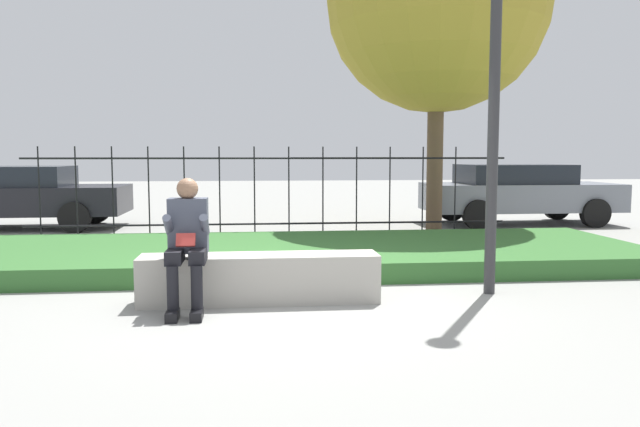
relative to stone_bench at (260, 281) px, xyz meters
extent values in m
plane|color=gray|center=(0.25, 0.00, -0.22)|extent=(60.00, 60.00, 0.00)
cube|color=#ADA89E|center=(0.00, 0.00, 0.03)|extent=(2.45, 0.48, 0.50)
cube|color=gray|center=(0.00, 0.00, -0.18)|extent=(2.35, 0.44, 0.08)
cube|color=black|center=(-0.81, -0.64, -0.18)|extent=(0.11, 0.26, 0.09)
cylinder|color=black|center=(-0.81, -0.58, 0.07)|extent=(0.11, 0.11, 0.41)
cube|color=black|center=(-0.81, -0.37, 0.33)|extent=(0.15, 0.42, 0.13)
cube|color=black|center=(-0.59, -0.64, -0.18)|extent=(0.11, 0.26, 0.09)
cylinder|color=black|center=(-0.59, -0.58, 0.07)|extent=(0.11, 0.11, 0.41)
cube|color=black|center=(-0.59, -0.37, 0.33)|extent=(0.15, 0.42, 0.13)
cube|color=#424756|center=(-0.70, -0.16, 0.60)|extent=(0.38, 0.24, 0.54)
sphere|color=#8C664C|center=(-0.70, -0.18, 0.97)|extent=(0.21, 0.21, 0.21)
cylinder|color=#424756|center=(-0.87, -0.32, 0.62)|extent=(0.08, 0.29, 0.24)
cylinder|color=#424756|center=(-0.53, -0.32, 0.62)|extent=(0.08, 0.29, 0.24)
cube|color=#B2332D|center=(-0.70, -0.42, 0.49)|extent=(0.18, 0.09, 0.13)
cube|color=#33662D|center=(0.25, 2.30, -0.10)|extent=(10.26, 3.20, 0.25)
cylinder|color=black|center=(0.25, 4.34, 0.11)|extent=(8.26, 0.03, 0.03)
cylinder|color=black|center=(0.25, 4.34, 1.24)|extent=(8.26, 0.03, 0.03)
cylinder|color=black|center=(-3.58, 4.34, 0.61)|extent=(0.02, 0.02, 1.66)
cylinder|color=black|center=(-2.99, 4.34, 0.61)|extent=(0.02, 0.02, 1.66)
cylinder|color=black|center=(-2.40, 4.34, 0.61)|extent=(0.02, 0.02, 1.66)
cylinder|color=black|center=(-1.81, 4.34, 0.61)|extent=(0.02, 0.02, 1.66)
cylinder|color=black|center=(-1.22, 4.34, 0.61)|extent=(0.02, 0.02, 1.66)
cylinder|color=black|center=(-0.63, 4.34, 0.61)|extent=(0.02, 0.02, 1.66)
cylinder|color=black|center=(-0.04, 4.34, 0.61)|extent=(0.02, 0.02, 1.66)
cylinder|color=black|center=(0.55, 4.34, 0.61)|extent=(0.02, 0.02, 1.66)
cylinder|color=black|center=(1.14, 4.34, 0.61)|extent=(0.02, 0.02, 1.66)
cylinder|color=black|center=(1.72, 4.34, 0.61)|extent=(0.02, 0.02, 1.66)
cylinder|color=black|center=(2.31, 4.34, 0.61)|extent=(0.02, 0.02, 1.66)
cylinder|color=black|center=(2.90, 4.34, 0.61)|extent=(0.02, 0.02, 1.66)
cylinder|color=black|center=(3.49, 4.34, 0.61)|extent=(0.02, 0.02, 1.66)
cylinder|color=black|center=(4.08, 4.34, 0.61)|extent=(0.02, 0.02, 1.66)
cube|color=slate|center=(5.75, 6.70, 0.38)|extent=(4.13, 1.72, 0.59)
cube|color=black|center=(5.58, 6.70, 0.88)|extent=(2.28, 1.50, 0.41)
cylinder|color=black|center=(7.03, 5.89, 0.08)|extent=(0.61, 0.21, 0.61)
cylinder|color=black|center=(7.01, 7.54, 0.08)|extent=(0.61, 0.21, 0.61)
cylinder|color=black|center=(4.48, 5.86, 0.08)|extent=(0.61, 0.21, 0.61)
cylinder|color=black|center=(4.46, 7.51, 0.08)|extent=(0.61, 0.21, 0.61)
cube|color=black|center=(-4.88, 6.99, 0.37)|extent=(4.30, 1.80, 0.57)
cube|color=black|center=(-5.05, 6.99, 0.86)|extent=(2.37, 1.57, 0.41)
cylinder|color=black|center=(-3.54, 6.14, 0.08)|extent=(0.61, 0.21, 0.61)
cylinder|color=black|center=(-3.56, 7.86, 0.08)|extent=(0.61, 0.21, 0.61)
cylinder|color=#2D2D30|center=(2.52, 0.14, 1.86)|extent=(0.12, 0.12, 4.16)
cylinder|color=brown|center=(3.43, 5.41, 1.41)|extent=(0.31, 0.31, 3.26)
sphere|color=olive|center=(3.43, 5.41, 4.20)|extent=(4.22, 4.22, 4.22)
camera|label=1|loc=(-0.05, -6.37, 1.30)|focal=35.00mm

